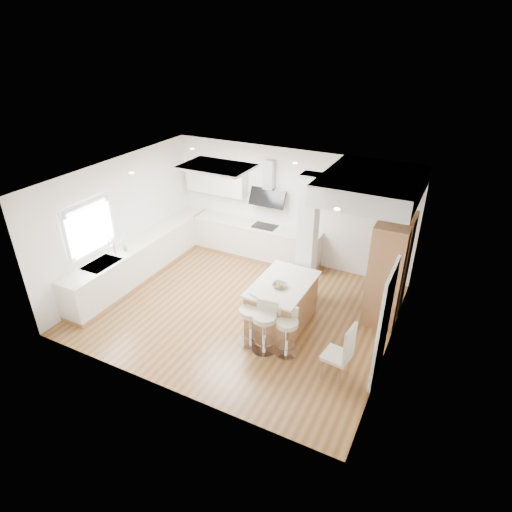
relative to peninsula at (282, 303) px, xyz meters
The scene contains 18 objects.
ground 1.07m from the peninsula, behind, with size 6.00×6.00×0.00m, color olive.
ceiling 1.07m from the peninsula, behind, with size 6.00×5.00×0.02m, color silver.
wall_back 2.87m from the peninsula, 110.86° to the left, with size 6.00×0.04×2.80m, color white.
wall_left 4.08m from the peninsula, behind, with size 0.04×5.00×2.80m, color white.
wall_right 2.24m from the peninsula, ahead, with size 0.04×5.00×2.80m, color white.
skylight 2.97m from the peninsula, 160.07° to the left, with size 4.10×2.10×0.06m.
window_left 4.20m from the peninsula, 167.60° to the right, with size 0.06×1.28×1.07m.
doorway_right 2.15m from the peninsula, 15.66° to the right, with size 0.05×1.00×2.10m.
counter_left 3.68m from the peninsula, behind, with size 0.63×4.50×1.35m.
counter_back 2.95m from the peninsula, 129.76° to the left, with size 3.62×0.63×2.50m.
pillar 1.36m from the peninsula, 85.18° to the left, with size 0.35×0.35×2.80m.
soffit 2.81m from the peninsula, 51.75° to the left, with size 1.78×2.20×0.40m.
oven_column 2.21m from the peninsula, 36.51° to the left, with size 0.63×1.21×2.10m.
peninsula is the anchor object (origin of this frame).
bar_stool_a 0.85m from the peninsula, 106.74° to the right, with size 0.55×0.55×0.97m.
bar_stool_b 0.89m from the peninsula, 86.81° to the right, with size 0.50×0.50×1.00m.
bar_stool_c 0.90m from the peninsula, 60.95° to the right, with size 0.52×0.52×0.92m.
dining_chair 1.79m from the peninsula, 33.11° to the right, with size 0.48×0.48×1.11m.
Camera 1 is at (3.63, -6.42, 5.22)m, focal length 30.00 mm.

